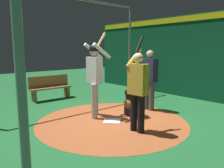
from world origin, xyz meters
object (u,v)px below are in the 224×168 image
(umpire, at_px, (150,77))
(home_plate, at_px, (112,121))
(catcher, at_px, (133,103))
(bench, at_px, (50,87))
(batter, at_px, (95,72))
(visitor, at_px, (138,87))
(bat_rack, at_px, (145,79))

(umpire, bearing_deg, home_plate, 3.53)
(catcher, xyz_separation_m, umpire, (-0.79, -0.12, 0.64))
(umpire, bearing_deg, bench, -63.89)
(umpire, bearing_deg, batter, -18.30)
(batter, bearing_deg, umpire, 161.70)
(bench, bearing_deg, home_plate, 90.90)
(home_plate, xyz_separation_m, batter, (0.06, -0.62, 1.18))
(home_plate, relative_size, batter, 0.19)
(batter, bearing_deg, bench, -90.21)
(home_plate, relative_size, catcher, 0.46)
(bench, bearing_deg, visitor, 90.38)
(catcher, relative_size, bat_rack, 0.78)
(bench, bearing_deg, catcher, 103.34)
(home_plate, bearing_deg, bench, -89.10)
(catcher, distance_m, umpire, 1.02)
(catcher, bearing_deg, batter, -38.79)
(umpire, xyz_separation_m, bat_rack, (-2.26, -2.13, -0.50))
(visitor, relative_size, bench, 1.39)
(home_plate, bearing_deg, catcher, 178.05)
(catcher, bearing_deg, umpire, -171.38)
(bench, bearing_deg, batter, 89.79)
(bat_rack, relative_size, bench, 0.79)
(visitor, bearing_deg, catcher, -136.08)
(umpire, bearing_deg, visitor, 32.02)
(home_plate, distance_m, visitor, 1.32)
(batter, xyz_separation_m, umpire, (-1.60, 0.53, -0.20))
(umpire, distance_m, bench, 3.65)
(home_plate, height_order, batter, batter)
(umpire, height_order, bat_rack, umpire)
(batter, relative_size, bench, 1.49)
(batter, relative_size, catcher, 2.44)
(batter, distance_m, umpire, 1.69)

